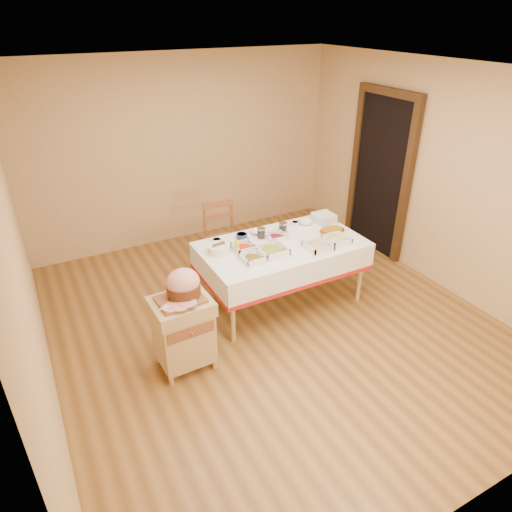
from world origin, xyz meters
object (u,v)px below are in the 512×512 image
Objects in this scene: preserve_jar_right at (283,228)px; mustard_bottle at (237,247)px; butcher_cart at (183,330)px; brass_platter at (332,231)px; dining_chair at (223,238)px; plate_stack at (324,218)px; dining_table at (282,256)px; bread_basket at (219,249)px; ham_on_board at (183,286)px; preserve_jar_left at (261,233)px.

preserve_jar_right is 0.73× the size of mustard_bottle.
butcher_cart is 2.14m from brass_platter.
plate_stack is at bearing -33.26° from dining_chair.
bread_basket reaches higher than dining_table.
dining_chair is 1.00m from mustard_bottle.
dining_chair is 4.09× the size of plate_stack.
preserve_jar_right is (0.46, -0.69, 0.33)m from dining_chair.
bread_basket is 0.77× the size of brass_platter.
plate_stack is (1.04, -0.68, 0.33)m from dining_chair.
ham_on_board is 0.96m from mustard_bottle.
brass_platter is (0.97, -0.96, 0.29)m from dining_chair.
butcher_cart is 2.38× the size of brass_platter.
butcher_cart is 0.79× the size of dining_chair.
preserve_jar_right is 0.54× the size of plate_stack.
butcher_cart is 1.51m from preserve_jar_left.
butcher_cart is 6.06× the size of preserve_jar_right.
bread_basket is at bearing -169.80° from preserve_jar_left.
dining_table is 5.75× the size of brass_platter.
plate_stack is at bearing 0.76° from preserve_jar_left.
preserve_jar_right is (0.29, 0.01, 0.00)m from preserve_jar_left.
plate_stack is at bearing 9.74° from mustard_bottle.
dining_chair is 7.77× the size of preserve_jar_left.
bread_basket is 1.38m from brass_platter.
dining_table is 1.49m from butcher_cart.
ham_on_board is at bearing -146.83° from mustard_bottle.
mustard_bottle is (0.84, 0.56, 0.41)m from butcher_cart.
preserve_jar_left reaches higher than dining_table.
brass_platter is at bearing -2.66° from mustard_bottle.
mustard_bottle is (0.80, 0.52, -0.04)m from ham_on_board.
mustard_bottle is at bearing 177.34° from brass_platter.
dining_table is at bearing -122.63° from preserve_jar_right.
ham_on_board reaches higher than preserve_jar_left.
bread_basket is at bearing 44.41° from butcher_cart.
dining_chair is 2.99× the size of brass_platter.
dining_table is at bearing -10.78° from bread_basket.
bread_basket is (0.63, 0.63, -0.07)m from ham_on_board.
dining_chair reaches higher than bread_basket.
plate_stack reaches higher than bread_basket.
preserve_jar_left reaches higher than bread_basket.
dining_table is 10.62× the size of mustard_bottle.
ham_on_board is (-1.34, -0.49, 0.28)m from dining_table.
plate_stack is 0.73× the size of brass_platter.
plate_stack is at bearing 4.52° from bread_basket.
dining_chair is at bearing 54.07° from ham_on_board.
dining_chair is at bearing 135.24° from brass_platter.
butcher_cart is 1.09m from mustard_bottle.
preserve_jar_right is (1.54, 0.77, 0.39)m from butcher_cart.
preserve_jar_right is at bearing 26.62° from butcher_cart.
ham_on_board is 2.21m from plate_stack.
mustard_bottle reaches higher than plate_stack.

